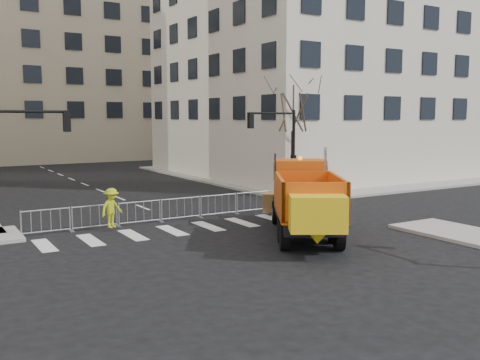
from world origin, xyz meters
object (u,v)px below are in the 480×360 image
worker (112,208)px  cop_a (314,197)px  cop_b (307,200)px  cop_c (294,194)px  newspaper_box (301,190)px  plow_truck (305,198)px

worker → cop_a: bearing=-32.4°
cop_b → worker: (-9.18, 2.07, 0.10)m
cop_c → newspaper_box: bearing=161.6°
cop_c → worker: size_ratio=1.01×
cop_b → cop_c: size_ratio=1.05×
worker → plow_truck: bearing=-64.9°
worker → newspaper_box: bearing=-15.4°
cop_b → newspaper_box: cop_b is taller
plow_truck → cop_c: (3.53, 5.48, -0.77)m
plow_truck → cop_a: size_ratio=5.59×
cop_b → cop_c: 2.43m
cop_a → newspaper_box: bearing=-148.6°
cop_a → cop_b: (-1.20, -0.89, 0.08)m
cop_b → plow_truck: bearing=55.7°
cop_c → worker: 10.07m
newspaper_box → plow_truck: bearing=-115.2°
newspaper_box → cop_c: bearing=-123.7°
cop_b → cop_c: bearing=-106.3°
newspaper_box → cop_b: bearing=-112.9°
cop_a → cop_b: cop_b is taller
cop_a → newspaper_box: 3.83m
cop_b → newspaper_box: bearing=-119.2°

